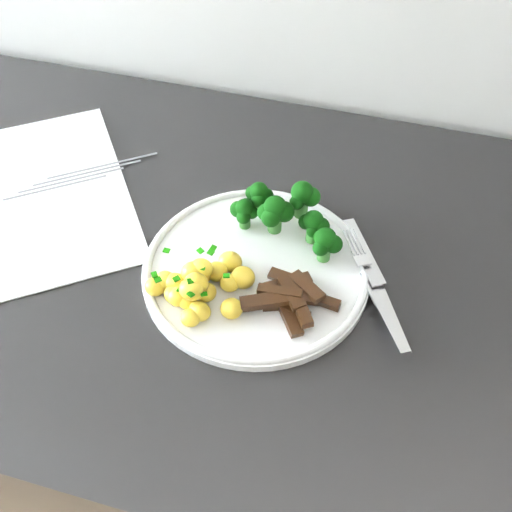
# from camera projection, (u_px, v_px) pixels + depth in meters

# --- Properties ---
(counter) EXTENTS (2.45, 0.61, 0.92)m
(counter) POSITION_uv_depth(u_px,v_px,m) (226.00, 432.00, 1.08)
(counter) COLOR black
(counter) RESTS_ON ground
(recipe_paper) EXTENTS (0.36, 0.38, 0.00)m
(recipe_paper) POSITION_uv_depth(u_px,v_px,m) (38.00, 197.00, 0.80)
(recipe_paper) COLOR white
(recipe_paper) RESTS_ON counter
(plate) EXTENTS (0.26, 0.26, 0.01)m
(plate) POSITION_uv_depth(u_px,v_px,m) (256.00, 269.00, 0.71)
(plate) COLOR white
(plate) RESTS_ON counter
(broccoli) EXTENTS (0.14, 0.09, 0.06)m
(broccoli) POSITION_uv_depth(u_px,v_px,m) (287.00, 213.00, 0.72)
(broccoli) COLOR #2F6926
(broccoli) RESTS_ON plate
(potatoes) EXTENTS (0.11, 0.11, 0.04)m
(potatoes) POSITION_uv_depth(u_px,v_px,m) (200.00, 285.00, 0.68)
(potatoes) COLOR gold
(potatoes) RESTS_ON plate
(beef_strips) EXTENTS (0.10, 0.09, 0.02)m
(beef_strips) POSITION_uv_depth(u_px,v_px,m) (290.00, 297.00, 0.67)
(beef_strips) COLOR black
(beef_strips) RESTS_ON plate
(fork) EXTENTS (0.10, 0.16, 0.02)m
(fork) POSITION_uv_depth(u_px,v_px,m) (376.00, 292.00, 0.68)
(fork) COLOR silver
(fork) RESTS_ON plate
(knife) EXTENTS (0.10, 0.17, 0.02)m
(knife) POSITION_uv_depth(u_px,v_px,m) (382.00, 299.00, 0.68)
(knife) COLOR silver
(knife) RESTS_ON plate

